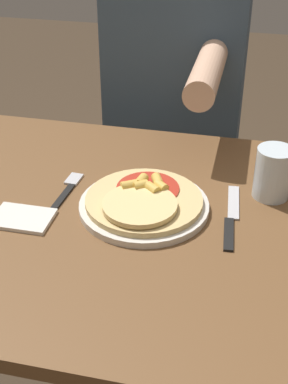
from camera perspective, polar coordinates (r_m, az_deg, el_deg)
dining_table at (r=1.13m, az=-2.37°, el=-7.43°), size 1.14×0.77×0.75m
plate at (r=1.07m, az=-0.00°, el=-1.49°), size 0.26×0.26×0.01m
pizza at (r=1.05m, az=-0.05°, el=-0.81°), size 0.23×0.23×0.04m
fork at (r=1.13m, az=-8.34°, el=0.05°), size 0.03×0.18×0.00m
knife at (r=1.06m, az=9.29°, el=-2.68°), size 0.03×0.22×0.00m
drinking_glass at (r=1.11m, az=13.61°, el=1.98°), size 0.08×0.08×0.11m
napkin at (r=1.06m, az=-12.84°, el=-2.74°), size 0.12×0.08×0.01m
person_diner at (r=1.60m, az=3.35°, el=9.41°), size 0.39×0.52×1.24m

